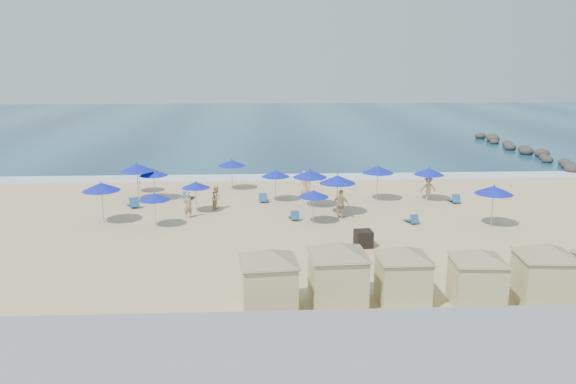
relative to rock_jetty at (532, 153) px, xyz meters
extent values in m
plane|color=#D2B585|center=(-24.01, -24.90, -0.36)|extent=(160.00, 160.00, 0.00)
cube|color=navy|center=(-24.01, 30.10, -0.33)|extent=(160.00, 80.00, 0.06)
cube|color=white|center=(-24.01, -9.40, -0.32)|extent=(160.00, 2.50, 0.08)
cube|color=gray|center=(-24.01, -37.90, 0.19)|extent=(160.00, 2.20, 1.10)
cube|color=gray|center=(-24.01, -40.90, 0.80)|extent=(160.00, 4.00, 0.12)
ellipsoid|color=#2A2623|center=(-0.49, -8.40, 0.00)|extent=(1.32, 1.32, 0.86)
ellipsoid|color=#2A2623|center=(-0.01, -6.90, -0.02)|extent=(1.24, 1.24, 0.81)
ellipsoid|color=#2A2623|center=(0.47, -5.40, -0.04)|extent=(1.16, 1.16, 0.75)
ellipsoid|color=#2A2623|center=(-0.37, -3.90, -0.06)|extent=(1.08, 1.08, 0.70)
ellipsoid|color=#2A2623|center=(0.11, -2.40, -0.09)|extent=(1.00, 1.00, 0.65)
ellipsoid|color=#2A2623|center=(0.59, -0.90, 0.05)|extent=(1.48, 1.48, 0.96)
ellipsoid|color=#2A2623|center=(-0.25, 0.60, 0.02)|extent=(1.40, 1.40, 0.91)
ellipsoid|color=#2A2623|center=(0.23, 2.10, 0.00)|extent=(1.32, 1.32, 0.86)
ellipsoid|color=#2A2623|center=(-0.61, 3.60, -0.02)|extent=(1.24, 1.24, 0.81)
ellipsoid|color=#2A2623|center=(-0.13, 5.10, -0.04)|extent=(1.16, 1.16, 0.75)
ellipsoid|color=#2A2623|center=(0.35, 6.60, -0.06)|extent=(1.08, 1.08, 0.70)
ellipsoid|color=#2A2623|center=(-0.49, 8.10, -0.09)|extent=(1.00, 1.00, 0.65)
ellipsoid|color=#2A2623|center=(-0.01, 9.60, 0.05)|extent=(1.48, 1.48, 0.96)
ellipsoid|color=#2A2623|center=(0.47, 11.10, 0.02)|extent=(1.40, 1.40, 0.91)
ellipsoid|color=#2A2623|center=(-0.37, 12.60, 0.00)|extent=(1.32, 1.32, 0.86)
cube|color=black|center=(-22.01, -27.03, 0.07)|extent=(0.95, 0.95, 0.87)
cube|color=beige|center=(-27.05, -34.47, 0.65)|extent=(2.19, 2.19, 2.02)
cube|color=#958661|center=(-27.05, -34.47, 1.66)|extent=(2.30, 2.30, 0.08)
pyramid|color=#958661|center=(-27.05, -34.47, 2.17)|extent=(4.41, 4.41, 0.51)
cube|color=beige|center=(-24.32, -34.02, 0.68)|extent=(2.20, 2.20, 2.09)
cube|color=#958661|center=(-24.32, -34.02, 1.73)|extent=(2.31, 2.31, 0.08)
pyramid|color=#958661|center=(-24.32, -34.02, 2.25)|extent=(4.57, 4.57, 0.52)
cube|color=beige|center=(-21.71, -33.96, 0.59)|extent=(1.92, 1.92, 1.90)
cube|color=#958661|center=(-21.71, -33.96, 1.54)|extent=(2.02, 2.02, 0.08)
pyramid|color=#958661|center=(-21.71, -33.96, 2.01)|extent=(4.16, 4.16, 0.47)
cube|color=beige|center=(-18.85, -34.33, 0.58)|extent=(2.02, 2.02, 1.88)
cube|color=#958661|center=(-18.85, -34.33, 1.52)|extent=(2.12, 2.12, 0.08)
pyramid|color=#958661|center=(-18.85, -34.33, 1.99)|extent=(4.11, 4.11, 0.47)
cube|color=beige|center=(-16.13, -34.30, 0.64)|extent=(2.17, 2.17, 2.01)
cube|color=#958661|center=(-16.13, -34.30, 1.64)|extent=(2.28, 2.28, 0.08)
pyramid|color=#958661|center=(-16.13, -34.30, 2.15)|extent=(4.38, 4.38, 0.50)
cylinder|color=#A5A8AD|center=(-34.68, -16.47, 0.53)|extent=(0.05, 0.05, 1.79)
cone|color=#101DB6|center=(-34.68, -16.47, 1.59)|extent=(1.98, 1.98, 0.42)
sphere|color=#101DB6|center=(-34.68, -16.47, 1.85)|extent=(0.08, 0.08, 0.08)
cylinder|color=#A5A8AD|center=(-33.45, -22.96, 0.47)|extent=(0.04, 0.04, 1.66)
cone|color=#101DB6|center=(-33.45, -22.96, 1.46)|extent=(1.84, 1.84, 0.39)
sphere|color=#101DB6|center=(-33.45, -22.96, 1.70)|extent=(0.07, 0.07, 0.07)
cylinder|color=#A5A8AD|center=(-36.20, -14.12, 0.47)|extent=(0.04, 0.04, 1.67)
cone|color=#101DB6|center=(-36.20, -14.12, 1.46)|extent=(1.85, 1.85, 0.40)
sphere|color=#101DB6|center=(-36.20, -14.12, 1.71)|extent=(0.07, 0.07, 0.07)
cylinder|color=#A5A8AD|center=(-31.42, -19.86, 0.46)|extent=(0.04, 0.04, 1.65)
cone|color=#101DB6|center=(-31.42, -19.86, 1.44)|extent=(1.83, 1.83, 0.39)
sphere|color=#101DB6|center=(-31.42, -19.86, 1.68)|extent=(0.07, 0.07, 0.07)
cylinder|color=#A5A8AD|center=(-29.46, -13.56, 0.57)|extent=(0.05, 0.05, 1.87)
cone|color=#101DB6|center=(-29.46, -13.56, 1.68)|extent=(2.07, 2.07, 0.44)
sphere|color=#101DB6|center=(-29.46, -13.56, 1.95)|extent=(0.08, 0.08, 0.08)
cylinder|color=#A5A8AD|center=(-26.31, -17.23, 0.53)|extent=(0.05, 0.05, 1.78)
cone|color=#101DB6|center=(-26.31, -17.23, 1.58)|extent=(1.97, 1.97, 0.42)
sphere|color=#101DB6|center=(-26.31, -17.23, 1.84)|extent=(0.07, 0.07, 0.07)
cylinder|color=#A5A8AD|center=(-24.23, -22.72, 0.48)|extent=(0.04, 0.04, 1.68)
cone|color=#101DB6|center=(-24.23, -22.72, 1.48)|extent=(1.86, 1.86, 0.40)
sphere|color=#101DB6|center=(-24.23, -22.72, 1.72)|extent=(0.07, 0.07, 0.07)
cylinder|color=#A5A8AD|center=(-24.11, -18.94, 0.67)|extent=(0.05, 0.05, 2.07)
cone|color=#101DB6|center=(-24.11, -18.94, 1.90)|extent=(2.29, 2.29, 0.49)
sphere|color=#101DB6|center=(-24.11, -18.94, 2.20)|extent=(0.09, 0.09, 0.09)
cylinder|color=#A5A8AD|center=(-22.56, -20.84, 0.68)|extent=(0.05, 0.05, 2.09)
cone|color=#101DB6|center=(-22.56, -20.84, 1.92)|extent=(2.31, 2.31, 0.49)
sphere|color=#101DB6|center=(-22.56, -20.84, 2.22)|extent=(0.09, 0.09, 0.09)
cylinder|color=#A5A8AD|center=(-19.33, -17.38, 0.65)|extent=(0.05, 0.05, 2.01)
cone|color=#101DB6|center=(-19.33, -17.38, 1.84)|extent=(2.23, 2.23, 0.48)
sphere|color=#101DB6|center=(-19.33, -17.38, 2.13)|extent=(0.08, 0.08, 0.08)
cylinder|color=#A5A8AD|center=(-15.84, -17.61, 0.59)|extent=(0.05, 0.05, 1.90)
cone|color=#101DB6|center=(-15.84, -17.61, 1.71)|extent=(2.10, 2.10, 0.45)
sphere|color=#101DB6|center=(-15.84, -17.61, 1.98)|extent=(0.08, 0.08, 0.08)
cylinder|color=#A5A8AD|center=(-13.90, -23.83, 0.65)|extent=(0.05, 0.05, 2.02)
cone|color=#101DB6|center=(-13.90, -23.83, 1.84)|extent=(2.23, 2.23, 0.48)
sphere|color=#101DB6|center=(-13.90, -23.83, 2.14)|extent=(0.09, 0.09, 0.09)
cylinder|color=#A5A8AD|center=(-35.76, -16.61, 0.71)|extent=(0.06, 0.06, 2.15)
cone|color=#101DB6|center=(-35.76, -16.61, 1.98)|extent=(2.37, 2.37, 0.51)
sphere|color=#101DB6|center=(-35.76, -16.61, 2.29)|extent=(0.09, 0.09, 0.09)
cylinder|color=#A5A8AD|center=(-36.69, -22.04, 0.66)|extent=(0.05, 0.05, 2.05)
cone|color=#101DB6|center=(-36.69, -22.04, 1.88)|extent=(2.27, 2.27, 0.49)
sphere|color=#101DB6|center=(-36.69, -22.04, 2.17)|extent=(0.09, 0.09, 0.09)
cube|color=#235383|center=(-35.80, -18.24, -0.19)|extent=(1.05, 1.43, 0.36)
cube|color=#235383|center=(-35.59, -18.74, 0.07)|extent=(0.70, 0.56, 0.63)
cube|color=#235383|center=(-32.37, -16.23, -0.22)|extent=(0.77, 1.17, 0.29)
cube|color=#235383|center=(-32.49, -16.66, 0.00)|extent=(0.56, 0.42, 0.52)
cube|color=#235383|center=(-27.17, -17.17, -0.20)|extent=(0.61, 1.21, 0.33)
cube|color=#235383|center=(-27.19, -17.67, 0.04)|extent=(0.57, 0.35, 0.57)
cube|color=#235383|center=(-25.34, -21.67, -0.22)|extent=(0.64, 1.15, 0.30)
cube|color=#235383|center=(-25.29, -22.12, 0.00)|extent=(0.55, 0.36, 0.53)
cube|color=#235383|center=(-18.37, -22.78, -0.22)|extent=(0.74, 1.16, 0.30)
cube|color=#235383|center=(-18.27, -23.22, 0.00)|extent=(0.56, 0.41, 0.52)
cube|color=#235383|center=(-14.19, -18.07, -0.21)|extent=(0.61, 1.19, 0.32)
cube|color=#235383|center=(-14.16, -18.56, 0.03)|extent=(0.56, 0.35, 0.56)
imported|color=tan|center=(-31.81, -21.06, 0.44)|extent=(0.70, 0.65, 1.61)
imported|color=tan|center=(-30.19, -19.20, 0.41)|extent=(0.83, 0.92, 1.55)
imported|color=tan|center=(-22.42, -21.63, 0.53)|extent=(1.11, 0.93, 1.78)
imported|color=tan|center=(-15.75, -17.35, 0.49)|extent=(1.13, 0.70, 1.69)
imported|color=tan|center=(-24.15, -15.26, 0.50)|extent=(0.96, 0.76, 1.73)
camera|label=1|loc=(-27.29, -54.63, 9.17)|focal=35.00mm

